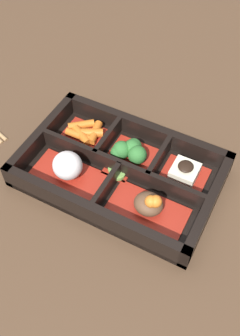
# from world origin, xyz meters

# --- Properties ---
(ground_plane) EXTENTS (3.00, 3.00, 0.00)m
(ground_plane) POSITION_xyz_m (0.00, 0.00, 0.00)
(ground_plane) COLOR #4C3523
(bento_base) EXTENTS (0.31, 0.20, 0.01)m
(bento_base) POSITION_xyz_m (0.00, 0.00, 0.01)
(bento_base) COLOR black
(bento_base) RESTS_ON ground_plane
(bento_rim) EXTENTS (0.31, 0.20, 0.04)m
(bento_rim) POSITION_xyz_m (-0.00, -0.00, 0.02)
(bento_rim) COLOR black
(bento_rim) RESTS_ON ground_plane
(bowl_stew) EXTENTS (0.12, 0.06, 0.05)m
(bowl_stew) POSITION_xyz_m (-0.07, 0.04, 0.03)
(bowl_stew) COLOR maroon
(bowl_stew) RESTS_ON bento_base
(bowl_rice) EXTENTS (0.12, 0.06, 0.05)m
(bowl_rice) POSITION_xyz_m (0.07, 0.04, 0.03)
(bowl_rice) COLOR maroon
(bowl_rice) RESTS_ON bento_base
(bowl_tofu) EXTENTS (0.07, 0.07, 0.03)m
(bowl_tofu) POSITION_xyz_m (-0.09, -0.04, 0.02)
(bowl_tofu) COLOR maroon
(bowl_tofu) RESTS_ON bento_base
(bowl_greens) EXTENTS (0.07, 0.07, 0.04)m
(bowl_greens) POSITION_xyz_m (0.00, -0.04, 0.03)
(bowl_greens) COLOR maroon
(bowl_greens) RESTS_ON bento_base
(bowl_carrots) EXTENTS (0.07, 0.07, 0.02)m
(bowl_carrots) POSITION_xyz_m (0.09, -0.04, 0.02)
(bowl_carrots) COLOR maroon
(bowl_carrots) RESTS_ON bento_base
(bowl_pickles) EXTENTS (0.04, 0.03, 0.01)m
(bowl_pickles) POSITION_xyz_m (0.00, 0.00, 0.02)
(bowl_pickles) COLOR maroon
(bowl_pickles) RESTS_ON bento_base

